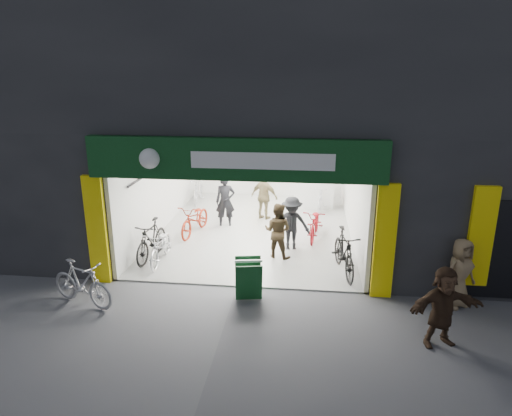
% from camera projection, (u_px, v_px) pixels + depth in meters
% --- Properties ---
extents(ground, '(60.00, 60.00, 0.00)m').
position_uv_depth(ground, '(237.00, 287.00, 10.62)').
color(ground, '#56565B').
rests_on(ground, ground).
extents(building, '(17.00, 10.27, 8.00)m').
position_uv_depth(building, '(289.00, 87.00, 13.98)').
color(building, '#232326').
rests_on(building, ground).
extents(bike_left_front, '(0.66, 1.76, 0.91)m').
position_uv_depth(bike_left_front, '(161.00, 246.00, 11.85)').
color(bike_left_front, silver).
rests_on(bike_left_front, ground).
extents(bike_left_midfront, '(0.69, 1.82, 1.07)m').
position_uv_depth(bike_left_midfront, '(151.00, 240.00, 12.05)').
color(bike_left_midfront, black).
rests_on(bike_left_midfront, ground).
extents(bike_left_midback, '(0.97, 1.94, 0.97)m').
position_uv_depth(bike_left_midback, '(195.00, 219.00, 13.87)').
color(bike_left_midback, maroon).
rests_on(bike_left_midback, ground).
extents(bike_left_back, '(0.55, 1.66, 0.99)m').
position_uv_depth(bike_left_back, '(198.00, 190.00, 17.10)').
color(bike_left_back, '#BABABF').
rests_on(bike_left_back, ground).
extents(bike_right_front, '(0.84, 1.96, 1.14)m').
position_uv_depth(bike_right_front, '(344.00, 253.00, 11.14)').
color(bike_right_front, black).
rests_on(bike_right_front, ground).
extents(bike_right_mid, '(0.84, 1.87, 0.95)m').
position_uv_depth(bike_right_mid, '(315.00, 223.00, 13.53)').
color(bike_right_mid, maroon).
rests_on(bike_right_mid, ground).
extents(bike_right_back, '(0.71, 1.64, 0.96)m').
position_uv_depth(bike_right_back, '(322.00, 198.00, 16.13)').
color(bike_right_back, '#BAB9BE').
rests_on(bike_right_back, ground).
extents(parked_bike, '(1.74, 1.06, 1.01)m').
position_uv_depth(parked_bike, '(82.00, 283.00, 9.70)').
color(parked_bike, '#B1B0B5').
rests_on(parked_bike, ground).
extents(customer_a, '(0.68, 0.52, 1.68)m').
position_uv_depth(customer_a, '(225.00, 201.00, 14.44)').
color(customer_a, black).
rests_on(customer_a, ground).
extents(customer_b, '(0.86, 0.75, 1.52)m').
position_uv_depth(customer_b, '(278.00, 231.00, 12.06)').
color(customer_b, '#332617').
rests_on(customer_b, ground).
extents(customer_c, '(1.07, 0.70, 1.55)m').
position_uv_depth(customer_c, '(292.00, 224.00, 12.55)').
color(customer_c, black).
rests_on(customer_c, ground).
extents(customer_d, '(1.03, 0.73, 1.62)m').
position_uv_depth(customer_d, '(264.00, 197.00, 15.08)').
color(customer_d, olive).
rests_on(customer_d, ground).
extents(pedestrian_near, '(0.89, 0.79, 1.52)m').
position_uv_depth(pedestrian_near, '(459.00, 273.00, 9.59)').
color(pedestrian_near, '#836C4C').
rests_on(pedestrian_near, ground).
extents(pedestrian_far, '(1.50, 0.88, 1.54)m').
position_uv_depth(pedestrian_far, '(443.00, 307.00, 8.22)').
color(pedestrian_far, '#382519').
rests_on(pedestrian_far, ground).
extents(sandwich_board, '(0.67, 0.68, 0.89)m').
position_uv_depth(sandwich_board, '(249.00, 278.00, 9.96)').
color(sandwich_board, '#0F3F1B').
rests_on(sandwich_board, ground).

